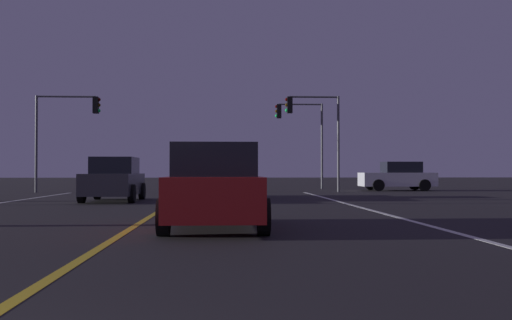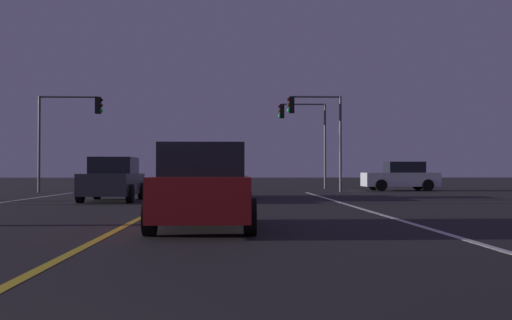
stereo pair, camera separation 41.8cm
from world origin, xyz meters
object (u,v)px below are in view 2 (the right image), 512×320
Objects in this scene: car_crossing_side at (401,177)px; traffic_light_far_right at (303,126)px; traffic_light_near_right at (315,121)px; traffic_light_near_left at (70,120)px; car_oncoming at (113,180)px; car_ahead_far at (222,179)px; car_lead_same_lane at (204,188)px.

traffic_light_far_right is (-5.39, 3.45, 3.26)m from car_crossing_side.
traffic_light_far_right is (-0.02, 5.50, 0.14)m from traffic_light_near_right.
traffic_light_near_left reaches higher than car_crossing_side.
traffic_light_far_right is at bearing -32.61° from car_crossing_side.
traffic_light_far_right is (13.28, 5.50, 0.17)m from traffic_light_near_left.
traffic_light_far_right reaches higher than car_oncoming.
car_oncoming is (-14.51, -11.30, 0.00)m from car_crossing_side.
traffic_light_near_right reaches higher than traffic_light_near_left.
car_crossing_side is at bearing -159.13° from traffic_light_near_right.
traffic_light_near_left is at bearing 51.68° from car_ahead_far.
traffic_light_near_right is (-5.38, -2.05, 3.12)m from car_crossing_side.
car_crossing_side is 6.54m from traffic_light_near_right.
car_oncoming is at bearing 58.28° from traffic_light_far_right.
car_crossing_side is 0.78× the size of traffic_light_far_right.
traffic_light_near_right is at bearing 20.87° from car_crossing_side.
car_crossing_side is 1.00× the size of car_oncoming.
traffic_light_near_right is (5.07, 20.43, 3.12)m from car_lead_same_lane.
traffic_light_far_right is at bearing 22.49° from traffic_light_near_left.
car_lead_same_lane is 21.28m from traffic_light_near_right.
traffic_light_near_left is 0.95× the size of traffic_light_far_right.
car_lead_same_lane is (-10.45, -22.48, 0.00)m from car_crossing_side.
car_ahead_far is at bearing 39.97° from car_crossing_side.
traffic_light_far_right is at bearing -22.17° from car_ahead_far.
car_lead_same_lane is at bearing 179.48° from car_ahead_far.
car_ahead_far is 0.82× the size of traffic_light_near_left.
car_ahead_far is at bearing -0.52° from car_lead_same_lane.
car_crossing_side and car_lead_same_lane have the same top height.
car_crossing_side is at bearing -24.93° from car_lead_same_lane.
car_lead_same_lane and car_oncoming have the same top height.
traffic_light_far_right reaches higher than traffic_light_near_left.
car_ahead_far is 4.95m from car_oncoming.
car_lead_same_lane is 1.00× the size of car_oncoming.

